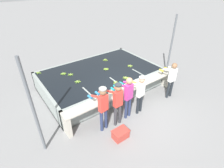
{
  "coord_description": "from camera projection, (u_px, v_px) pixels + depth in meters",
  "views": [
    {
      "loc": [
        -3.89,
        -4.1,
        4.76
      ],
      "look_at": [
        0.0,
        1.2,
        0.61
      ],
      "focal_mm": 28.0,
      "sensor_mm": 36.0,
      "label": 1
    }
  ],
  "objects": [
    {
      "name": "ground_plane",
      "position": [
        129.0,
        109.0,
        7.28
      ],
      "size": [
        80.0,
        80.0,
        0.0
      ],
      "primitive_type": "plane",
      "color": "gray",
      "rests_on": "ground"
    },
    {
      "name": "wash_tank",
      "position": [
        100.0,
        79.0,
        8.54
      ],
      "size": [
        5.41,
        3.47,
        0.88
      ],
      "color": "gray",
      "rests_on": "ground"
    },
    {
      "name": "work_ledge",
      "position": [
        126.0,
        94.0,
        7.09
      ],
      "size": [
        5.41,
        0.45,
        0.88
      ],
      "color": "#B7B2A3",
      "rests_on": "ground"
    },
    {
      "name": "worker_0",
      "position": [
        103.0,
        105.0,
        5.79
      ],
      "size": [
        0.46,
        0.74,
        1.76
      ],
      "color": "navy",
      "rests_on": "ground"
    },
    {
      "name": "worker_1",
      "position": [
        117.0,
        100.0,
        6.02
      ],
      "size": [
        0.41,
        0.72,
        1.75
      ],
      "color": "#38383D",
      "rests_on": "ground"
    },
    {
      "name": "worker_2",
      "position": [
        128.0,
        94.0,
        6.35
      ],
      "size": [
        0.47,
        0.74,
        1.76
      ],
      "color": "navy",
      "rests_on": "ground"
    },
    {
      "name": "worker_3",
      "position": [
        140.0,
        91.0,
        6.61
      ],
      "size": [
        0.47,
        0.74,
        1.64
      ],
      "color": "#1E2328",
      "rests_on": "ground"
    },
    {
      "name": "worker_4",
      "position": [
        171.0,
        77.0,
        7.5
      ],
      "size": [
        0.44,
        0.73,
        1.68
      ],
      "color": "#1E2328",
      "rests_on": "ground"
    },
    {
      "name": "banana_bunch_floating_0",
      "position": [
        116.0,
        83.0,
        7.35
      ],
      "size": [
        0.27,
        0.28,
        0.08
      ],
      "color": "#8CB738",
      "rests_on": "wash_tank"
    },
    {
      "name": "banana_bunch_floating_1",
      "position": [
        71.0,
        74.0,
        7.94
      ],
      "size": [
        0.28,
        0.26,
        0.08
      ],
      "color": "#75A333",
      "rests_on": "wash_tank"
    },
    {
      "name": "banana_bunch_floating_2",
      "position": [
        78.0,
        82.0,
        7.42
      ],
      "size": [
        0.27,
        0.28,
        0.08
      ],
      "color": "#75A333",
      "rests_on": "wash_tank"
    },
    {
      "name": "banana_bunch_floating_3",
      "position": [
        130.0,
        66.0,
        8.69
      ],
      "size": [
        0.27,
        0.28,
        0.08
      ],
      "color": "#93BC3D",
      "rests_on": "wash_tank"
    },
    {
      "name": "banana_bunch_floating_4",
      "position": [
        39.0,
        73.0,
        8.08
      ],
      "size": [
        0.23,
        0.23,
        0.08
      ],
      "color": "#75A333",
      "rests_on": "wash_tank"
    },
    {
      "name": "banana_bunch_floating_5",
      "position": [
        63.0,
        74.0,
        8.01
      ],
      "size": [
        0.28,
        0.28,
        0.08
      ],
      "color": "#75A333",
      "rests_on": "wash_tank"
    },
    {
      "name": "banana_bunch_floating_6",
      "position": [
        126.0,
        78.0,
        7.7
      ],
      "size": [
        0.27,
        0.28,
        0.08
      ],
      "color": "#8CB738",
      "rests_on": "wash_tank"
    },
    {
      "name": "banana_bunch_floating_7",
      "position": [
        105.0,
        60.0,
        9.3
      ],
      "size": [
        0.28,
        0.27,
        0.08
      ],
      "color": "#8CB738",
      "rests_on": "wash_tank"
    },
    {
      "name": "banana_bunch_floating_8",
      "position": [
        106.0,
        69.0,
        8.41
      ],
      "size": [
        0.28,
        0.28,
        0.08
      ],
      "color": "#8CB738",
      "rests_on": "wash_tank"
    },
    {
      "name": "banana_bunch_ledge_0",
      "position": [
        136.0,
        84.0,
        7.26
      ],
      "size": [
        0.28,
        0.28,
        0.08
      ],
      "color": "#93BC3D",
      "rests_on": "work_ledge"
    },
    {
      "name": "banana_bunch_ledge_1",
      "position": [
        114.0,
        92.0,
        6.74
      ],
      "size": [
        0.27,
        0.28,
        0.08
      ],
      "color": "#8CB738",
      "rests_on": "work_ledge"
    },
    {
      "name": "knife_0",
      "position": [
        163.0,
        72.0,
        8.17
      ],
      "size": [
        0.32,
        0.19,
        0.02
      ],
      "color": "silver",
      "rests_on": "work_ledge"
    },
    {
      "name": "crate",
      "position": [
        120.0,
        134.0,
        5.92
      ],
      "size": [
        0.55,
        0.39,
        0.32
      ],
      "color": "#B73D33",
      "rests_on": "ground"
    },
    {
      "name": "support_post_left",
      "position": [
        34.0,
        110.0,
        4.78
      ],
      "size": [
        0.09,
        0.09,
        3.2
      ],
      "color": "slate",
      "rests_on": "ground"
    },
    {
      "name": "support_post_right",
      "position": [
        171.0,
        47.0,
        8.93
      ],
      "size": [
        0.09,
        0.09,
        3.2
      ],
      "color": "slate",
      "rests_on": "ground"
    }
  ]
}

